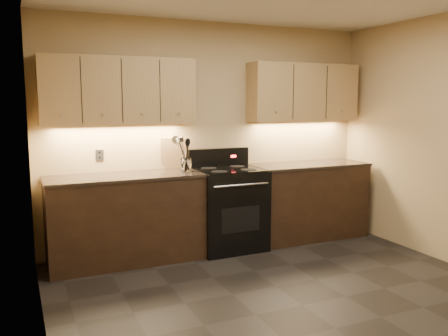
{
  "coord_description": "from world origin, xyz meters",
  "views": [
    {
      "loc": [
        -2.14,
        -3.17,
        1.7
      ],
      "look_at": [
        -0.08,
        1.45,
        0.98
      ],
      "focal_mm": 38.0,
      "sensor_mm": 36.0,
      "label": 1
    }
  ],
  "objects": [
    {
      "name": "black_turner",
      "position": [
        -0.4,
        1.68,
        1.14
      ],
      "size": [
        0.18,
        0.19,
        0.4
      ],
      "primitive_type": null,
      "rotation": [
        -0.3,
        -0.19,
        0.18
      ],
      "color": "black",
      "rests_on": "utensil_crock"
    },
    {
      "name": "cutting_board",
      "position": [
        -0.48,
        1.95,
        1.11
      ],
      "size": [
        0.3,
        0.16,
        0.36
      ],
      "primitive_type": "cube",
      "rotation": [
        0.22,
        0.0,
        -0.21
      ],
      "color": "tan",
      "rests_on": "counter_left"
    },
    {
      "name": "outlet_plate",
      "position": [
        -1.3,
        1.99,
        1.12
      ],
      "size": [
        0.08,
        0.01,
        0.12
      ],
      "primitive_type": "cube",
      "color": "#B2B5BA",
      "rests_on": "wall_back"
    },
    {
      "name": "wall_back",
      "position": [
        0.0,
        2.0,
        1.3
      ],
      "size": [
        4.0,
        0.04,
        2.6
      ],
      "primitive_type": "cube",
      "color": "tan",
      "rests_on": "ground"
    },
    {
      "name": "steel_skimmer",
      "position": [
        -0.4,
        1.7,
        1.13
      ],
      "size": [
        0.22,
        0.15,
        0.39
      ],
      "primitive_type": null,
      "rotation": [
        -0.11,
        -0.35,
        -0.1
      ],
      "color": "silver",
      "rests_on": "utensil_crock"
    },
    {
      "name": "floor",
      "position": [
        0.0,
        0.0,
        0.0
      ],
      "size": [
        4.0,
        4.0,
        0.0
      ],
      "primitive_type": "plane",
      "color": "black",
      "rests_on": "ground"
    },
    {
      "name": "black_spoon",
      "position": [
        -0.42,
        1.71,
        1.12
      ],
      "size": [
        0.06,
        0.13,
        0.35
      ],
      "primitive_type": null,
      "rotation": [
        0.21,
        0.01,
        -0.0
      ],
      "color": "black",
      "rests_on": "utensil_crock"
    },
    {
      "name": "upper_cab_left",
      "position": [
        -1.1,
        1.85,
        1.8
      ],
      "size": [
        1.6,
        0.3,
        0.7
      ],
      "primitive_type": "cube",
      "color": "tan",
      "rests_on": "wall_back"
    },
    {
      "name": "upper_cab_right",
      "position": [
        1.18,
        1.85,
        1.8
      ],
      "size": [
        1.44,
        0.3,
        0.7
      ],
      "primitive_type": "cube",
      "color": "tan",
      "rests_on": "wall_back"
    },
    {
      "name": "wall_left",
      "position": [
        -2.0,
        0.0,
        1.3
      ],
      "size": [
        0.04,
        4.0,
        2.6
      ],
      "primitive_type": "cube",
      "color": "tan",
      "rests_on": "ground"
    },
    {
      "name": "stove",
      "position": [
        0.08,
        1.68,
        0.48
      ],
      "size": [
        0.76,
        0.68,
        1.14
      ],
      "color": "black",
      "rests_on": "ground"
    },
    {
      "name": "utensil_crock",
      "position": [
        -0.42,
        1.7,
        1.0
      ],
      "size": [
        0.16,
        0.16,
        0.15
      ],
      "color": "white",
      "rests_on": "counter_left"
    },
    {
      "name": "counter_right",
      "position": [
        1.18,
        1.7,
        0.47
      ],
      "size": [
        1.46,
        0.62,
        0.93
      ],
      "color": "black",
      "rests_on": "ground"
    },
    {
      "name": "counter_left",
      "position": [
        -1.1,
        1.7,
        0.47
      ],
      "size": [
        1.62,
        0.62,
        0.93
      ],
      "color": "black",
      "rests_on": "ground"
    },
    {
      "name": "wooden_spoon",
      "position": [
        -0.44,
        1.7,
        1.09
      ],
      "size": [
        0.11,
        0.08,
        0.3
      ],
      "primitive_type": null,
      "rotation": [
        -0.01,
        0.16,
        0.24
      ],
      "color": "tan",
      "rests_on": "utensil_crock"
    },
    {
      "name": "steel_spatula",
      "position": [
        -0.4,
        1.71,
        1.14
      ],
      "size": [
        0.18,
        0.15,
        0.41
      ],
      "primitive_type": null,
      "rotation": [
        0.18,
        -0.21,
        -0.19
      ],
      "color": "silver",
      "rests_on": "utensil_crock"
    }
  ]
}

